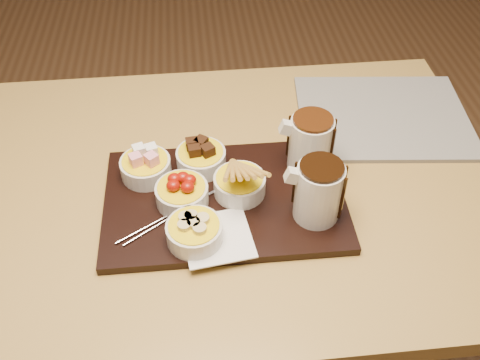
{
  "coord_description": "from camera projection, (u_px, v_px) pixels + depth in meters",
  "views": [
    {
      "loc": [
        -0.01,
        -0.77,
        1.51
      ],
      "look_at": [
        0.06,
        -0.06,
        0.81
      ],
      "focal_mm": 40.0,
      "sensor_mm": 36.0,
      "label": 1
    }
  ],
  "objects": [
    {
      "name": "bowl_cake",
      "position": [
        201.0,
        159.0,
        1.07
      ],
      "size": [
        0.1,
        0.1,
        0.04
      ],
      "primitive_type": "cylinder",
      "color": "beige",
      "rests_on": "serving_board"
    },
    {
      "name": "pitcher_dark_chocolate",
      "position": [
        318.0,
        192.0,
        0.95
      ],
      "size": [
        0.09,
        0.09,
        0.12
      ],
      "primitive_type": "cylinder",
      "rotation": [
        0.0,
        0.0,
        -0.01
      ],
      "color": "silver",
      "rests_on": "serving_board"
    },
    {
      "name": "bowl_bananas",
      "position": [
        194.0,
        233.0,
        0.94
      ],
      "size": [
        0.1,
        0.1,
        0.04
      ],
      "primitive_type": "cylinder",
      "color": "beige",
      "rests_on": "serving_board"
    },
    {
      "name": "bowl_strawberries",
      "position": [
        182.0,
        195.0,
        1.0
      ],
      "size": [
        0.1,
        0.1,
        0.04
      ],
      "primitive_type": "cylinder",
      "color": "beige",
      "rests_on": "serving_board"
    },
    {
      "name": "bowl_biscotti",
      "position": [
        240.0,
        185.0,
        1.02
      ],
      "size": [
        0.1,
        0.1,
        0.04
      ],
      "primitive_type": "cylinder",
      "color": "beige",
      "rests_on": "serving_board"
    },
    {
      "name": "dining_table",
      "position": [
        207.0,
        214.0,
        1.15
      ],
      "size": [
        1.2,
        0.8,
        0.75
      ],
      "color": "#A6843D",
      "rests_on": "ground"
    },
    {
      "name": "ground",
      "position": [
        217.0,
        358.0,
        1.61
      ],
      "size": [
        5.0,
        5.0,
        0.0
      ],
      "primitive_type": "plane",
      "color": "#56361D",
      "rests_on": "ground"
    },
    {
      "name": "bowl_marshmallows",
      "position": [
        146.0,
        168.0,
        1.06
      ],
      "size": [
        0.1,
        0.1,
        0.04
      ],
      "primitive_type": "cylinder",
      "color": "beige",
      "rests_on": "serving_board"
    },
    {
      "name": "pitcher_milk_chocolate",
      "position": [
        310.0,
        144.0,
        1.05
      ],
      "size": [
        0.09,
        0.09,
        0.12
      ],
      "primitive_type": "cylinder",
      "rotation": [
        0.0,
        0.0,
        -0.01
      ],
      "color": "silver",
      "rests_on": "serving_board"
    },
    {
      "name": "serving_board",
      "position": [
        225.0,
        200.0,
        1.03
      ],
      "size": [
        0.46,
        0.3,
        0.02
      ],
      "primitive_type": "cube",
      "rotation": [
        0.0,
        0.0,
        -0.01
      ],
      "color": "black",
      "rests_on": "dining_table"
    },
    {
      "name": "newspaper",
      "position": [
        383.0,
        116.0,
        1.22
      ],
      "size": [
        0.41,
        0.34,
        0.01
      ],
      "primitive_type": "cube",
      "rotation": [
        0.0,
        0.0,
        -0.1
      ],
      "color": "beige",
      "rests_on": "dining_table"
    },
    {
      "name": "napkin",
      "position": [
        217.0,
        237.0,
        0.95
      ],
      "size": [
        0.13,
        0.13,
        0.0
      ],
      "primitive_type": "cube",
      "rotation": [
        0.0,
        0.0,
        0.13
      ],
      "color": "white",
      "rests_on": "serving_board"
    },
    {
      "name": "fondue_skewers",
      "position": [
        178.0,
        210.0,
        1.0
      ],
      "size": [
        0.16,
        0.24,
        0.01
      ],
      "primitive_type": null,
      "rotation": [
        0.0,
        0.0,
        -1.02
      ],
      "color": "silver",
      "rests_on": "serving_board"
    }
  ]
}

